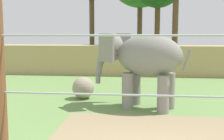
% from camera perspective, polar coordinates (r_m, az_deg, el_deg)
% --- Properties ---
extents(dirt_patch, '(6.29, 3.16, 0.01)m').
position_cam_1_polar(dirt_patch, '(8.81, 10.25, -11.40)').
color(dirt_patch, '#937F5B').
rests_on(dirt_patch, ground).
extents(embankment_wall, '(36.00, 1.80, 1.93)m').
position_cam_1_polar(embankment_wall, '(19.68, 6.93, 1.89)').
color(embankment_wall, tan).
rests_on(embankment_wall, ground).
extents(elephant, '(3.56, 2.28, 2.78)m').
position_cam_1_polar(elephant, '(10.93, 5.70, 2.21)').
color(elephant, gray).
rests_on(elephant, ground).
extents(enrichment_ball, '(0.93, 0.93, 0.93)m').
position_cam_1_polar(enrichment_ball, '(12.63, -5.56, -3.42)').
color(enrichment_ball, gray).
rests_on(enrichment_ball, ground).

